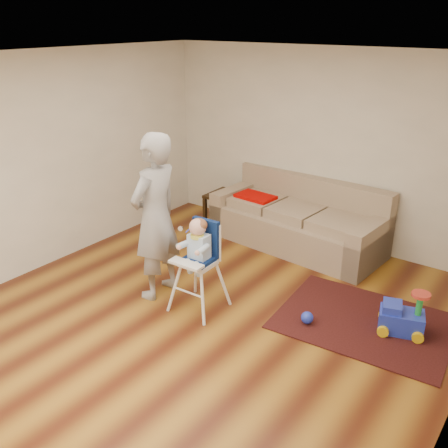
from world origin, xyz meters
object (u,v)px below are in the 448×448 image
Objects in this scene: adult at (155,217)px; side_table at (227,211)px; ride_on_toy at (403,311)px; high_chair at (199,266)px; toy_ball at (307,318)px; sofa at (297,215)px.

side_table is at bearing -168.56° from adult.
high_chair is (-1.98, -0.86, 0.27)m from ride_on_toy.
ride_on_toy is at bearing 27.48° from toy_ball.
side_table is at bearing -174.09° from sofa.
sofa is 2.03m from toy_ball.
sofa is at bearing 86.19° from high_chair.
high_chair is at bearing 89.12° from adult.
high_chair is (-0.07, -2.11, 0.05)m from sofa.
adult reaches higher than sofa.
sofa reaches higher than ride_on_toy.
sofa is 2.29m from ride_on_toy.
side_table is 2.38m from high_chair.
toy_ball is at bearing -36.22° from side_table.
high_chair is at bearing -87.27° from sofa.
high_chair is at bearing -174.48° from ride_on_toy.
adult reaches higher than ride_on_toy.
high_chair reaches higher than toy_ball.
adult is at bearing -165.68° from toy_ball.
side_table is at bearing 143.78° from toy_ball.
sofa is 18.81× the size of toy_ball.
sofa is 1.30× the size of adult.
toy_ball is at bearing 18.32° from high_chair.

